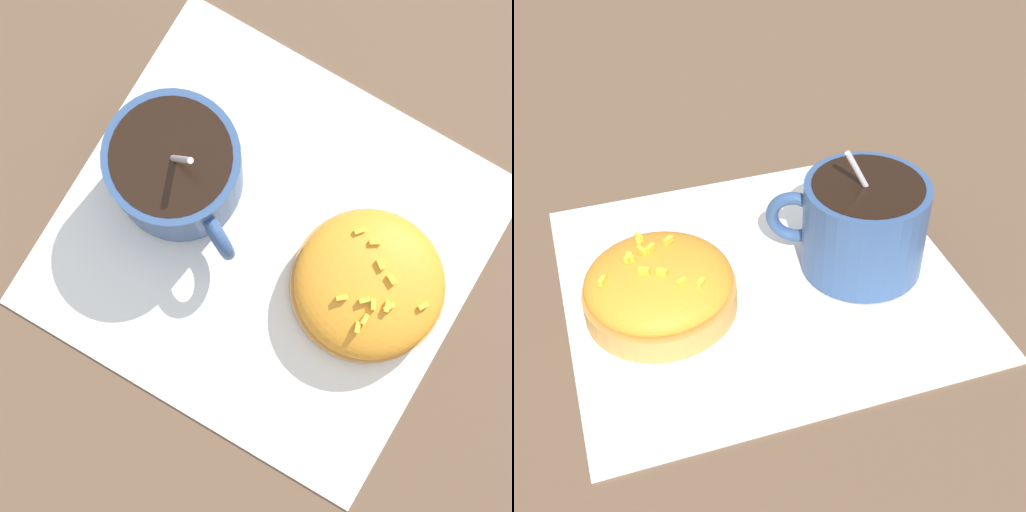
{
  "view_description": "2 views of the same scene",
  "coord_description": "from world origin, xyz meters",
  "views": [
    {
      "loc": [
        0.03,
        -0.08,
        0.58
      ],
      "look_at": [
        -0.0,
        -0.02,
        0.04
      ],
      "focal_mm": 60.0,
      "sensor_mm": 36.0,
      "label": 1
    },
    {
      "loc": [
        0.15,
        0.35,
        0.34
      ],
      "look_at": [
        0.0,
        0.02,
        0.04
      ],
      "focal_mm": 50.0,
      "sensor_mm": 36.0,
      "label": 2
    }
  ],
  "objects": [
    {
      "name": "coffee_cup",
      "position": [
        -0.07,
        0.01,
        0.04
      ],
      "size": [
        0.1,
        0.09,
        0.1
      ],
      "color": "#335184",
      "rests_on": "paper_napkin"
    },
    {
      "name": "frosted_pastry",
      "position": [
        0.07,
        -0.0,
        0.02
      ],
      "size": [
        0.1,
        0.1,
        0.04
      ],
      "color": "#D19347",
      "rests_on": "paper_napkin"
    },
    {
      "name": "paper_napkin",
      "position": [
        0.0,
        0.0,
        0.0
      ],
      "size": [
        0.3,
        0.28,
        0.0
      ],
      "color": "white",
      "rests_on": "ground_plane"
    },
    {
      "name": "ground_plane",
      "position": [
        0.0,
        0.0,
        0.0
      ],
      "size": [
        3.0,
        3.0,
        0.0
      ],
      "primitive_type": "plane",
      "color": "brown"
    }
  ]
}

